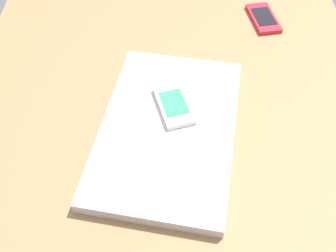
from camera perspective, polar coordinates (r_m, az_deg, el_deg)
name	(u,v)px	position (r cm, az deg, el deg)	size (l,w,h in cm)	color
desk_surface	(176,176)	(65.98, 1.14, -7.35)	(120.00, 80.00, 3.00)	olive
laptop_closed	(168,129)	(68.41, 0.00, -0.46)	(35.85, 23.03, 2.26)	#B7BABC
cell_phone_on_laptop	(173,105)	(69.82, 0.77, 3.13)	(11.06, 7.74, 1.23)	silver
cell_phone_on_desk	(263,18)	(95.81, 13.86, 15.16)	(11.62, 6.94, 1.10)	red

